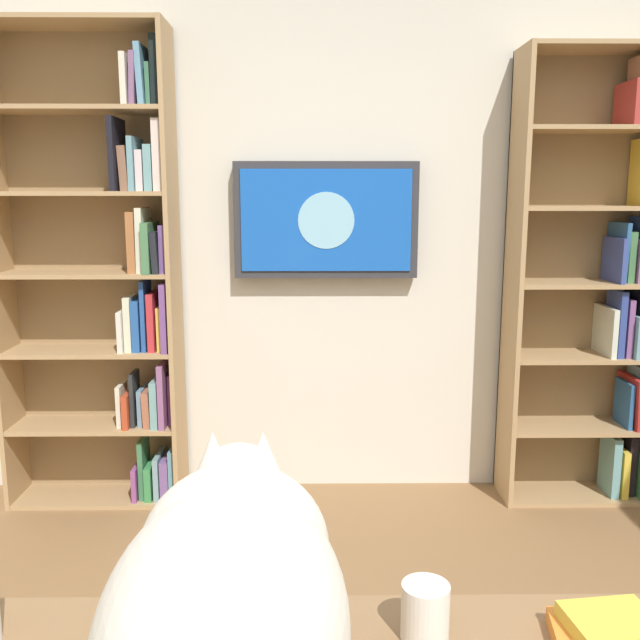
# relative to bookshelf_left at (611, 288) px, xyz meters

# --- Properties ---
(wall_back) EXTENTS (4.52, 0.06, 2.70)m
(wall_back) POSITION_rel_bookshelf_left_xyz_m (1.28, -0.17, 0.31)
(wall_back) COLOR silver
(wall_back) RESTS_ON ground
(bookshelf_left) EXTENTS (0.77, 0.28, 2.13)m
(bookshelf_left) POSITION_rel_bookshelf_left_xyz_m (0.00, 0.00, 0.00)
(bookshelf_left) COLOR tan
(bookshelf_left) RESTS_ON ground
(bookshelf_right) EXTENTS (0.82, 0.28, 2.23)m
(bookshelf_right) POSITION_rel_bookshelf_left_xyz_m (2.36, -0.00, 0.05)
(bookshelf_right) COLOR tan
(bookshelf_right) RESTS_ON ground
(wall_mounted_tv) EXTENTS (0.87, 0.07, 0.55)m
(wall_mounted_tv) POSITION_rel_bookshelf_left_xyz_m (1.35, -0.09, 0.31)
(wall_mounted_tv) COLOR #333338
(cat) EXTENTS (0.33, 0.70, 0.36)m
(cat) POSITION_rel_bookshelf_left_xyz_m (1.53, 2.37, -0.11)
(cat) COLOR silver
(cat) RESTS_ON desk
(coffee_mug) EXTENTS (0.08, 0.08, 0.10)m
(coffee_mug) POSITION_rel_bookshelf_left_xyz_m (1.23, 2.20, -0.24)
(coffee_mug) COLOR white
(coffee_mug) RESTS_ON desk
(desk_book_stack) EXTENTS (0.19, 0.15, 0.05)m
(desk_book_stack) POSITION_rel_bookshelf_left_xyz_m (0.94, 2.23, -0.27)
(desk_book_stack) COLOR orange
(desk_book_stack) RESTS_ON desk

